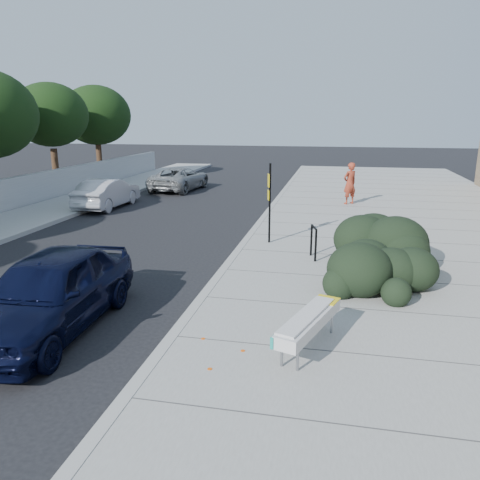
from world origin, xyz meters
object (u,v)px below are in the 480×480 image
object	(u,v)px
bench	(309,322)
bike_rack	(314,239)
suv_silver	(180,179)
sedan_navy	(50,292)
pedestrian	(350,183)
sign_post	(269,198)
wagon_silver	(107,193)

from	to	relation	value
bench	bike_rack	xyz separation A→B (m)	(-0.21, 5.47, 0.07)
bike_rack	suv_silver	distance (m)	15.08
sedan_navy	pedestrian	xyz separation A→B (m)	(5.94, 14.57, 0.32)
bike_rack	sign_post	distance (m)	2.29
wagon_silver	bike_rack	bearing A→B (deg)	146.01
suv_silver	pedestrian	size ratio (longest dim) A/B	2.46
bike_rack	wagon_silver	bearing A→B (deg)	130.34
bench	suv_silver	world-z (taller)	suv_silver
sign_post	sedan_navy	bearing A→B (deg)	-131.21
sign_post	pedestrian	world-z (taller)	sign_post
bench	sign_post	xyz separation A→B (m)	(-1.71, 6.96, 0.95)
suv_silver	pedestrian	bearing A→B (deg)	165.24
bike_rack	sedan_navy	bearing A→B (deg)	-146.64
wagon_silver	pedestrian	size ratio (longest dim) A/B	2.14
sedan_navy	bike_rack	bearing A→B (deg)	46.54
bike_rack	sign_post	bearing A→B (deg)	119.90
bike_rack	wagon_silver	xyz separation A→B (m)	(-9.78, 6.72, -0.04)
bench	wagon_silver	bearing A→B (deg)	147.98
bench	sedan_navy	size ratio (longest dim) A/B	0.45
suv_silver	pedestrian	distance (m)	10.06
sign_post	sedan_navy	world-z (taller)	sign_post
bike_rack	wagon_silver	distance (m)	11.87
bench	sedan_navy	bearing A→B (deg)	-161.99
bike_rack	pedestrian	world-z (taller)	pedestrian
pedestrian	sign_post	bearing A→B (deg)	31.38
pedestrian	bench	bearing A→B (deg)	46.82
bike_rack	sedan_navy	size ratio (longest dim) A/B	0.20
sign_post	pedestrian	xyz separation A→B (m)	(2.66, 7.66, -0.48)
bike_rack	pedestrian	bearing A→B (deg)	67.63
wagon_silver	suv_silver	world-z (taller)	wagon_silver
sedan_navy	wagon_silver	size ratio (longest dim) A/B	1.12
suv_silver	sedan_navy	bearing A→B (deg)	106.33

